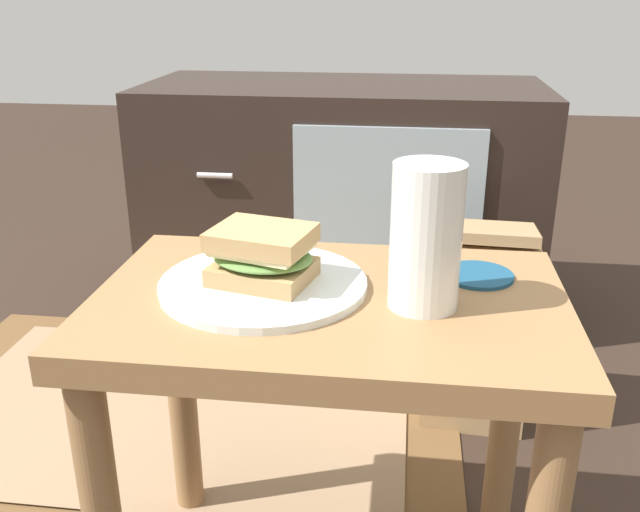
% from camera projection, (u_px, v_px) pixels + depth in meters
% --- Properties ---
extents(side_table, '(0.56, 0.36, 0.46)m').
position_uv_depth(side_table, '(329.00, 363.00, 0.85)').
color(side_table, olive).
rests_on(side_table, ground).
extents(tv_cabinet, '(0.96, 0.46, 0.58)m').
position_uv_depth(tv_cabinet, '(343.00, 200.00, 1.77)').
color(tv_cabinet, black).
rests_on(tv_cabinet, ground).
extents(area_rug, '(1.13, 0.73, 0.01)m').
position_uv_depth(area_rug, '(176.00, 410.00, 1.40)').
color(area_rug, brown).
rests_on(area_rug, ground).
extents(plate, '(0.25, 0.25, 0.01)m').
position_uv_depth(plate, '(263.00, 284.00, 0.84)').
color(plate, silver).
rests_on(plate, side_table).
extents(sandwich_front, '(0.14, 0.13, 0.07)m').
position_uv_depth(sandwich_front, '(262.00, 255.00, 0.83)').
color(sandwich_front, tan).
rests_on(sandwich_front, plate).
extents(beer_glass, '(0.08, 0.08, 0.17)m').
position_uv_depth(beer_glass, '(426.00, 238.00, 0.77)').
color(beer_glass, silver).
rests_on(beer_glass, side_table).
extents(coaster, '(0.09, 0.09, 0.01)m').
position_uv_depth(coaster, '(478.00, 275.00, 0.87)').
color(coaster, navy).
rests_on(coaster, side_table).
extents(paper_bag, '(0.20, 0.17, 0.40)m').
position_uv_depth(paper_bag, '(477.00, 325.00, 1.33)').
color(paper_bag, tan).
rests_on(paper_bag, ground).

